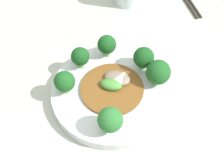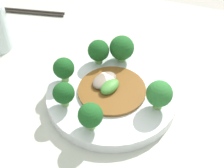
{
  "view_description": "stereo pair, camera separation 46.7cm",
  "coord_description": "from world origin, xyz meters",
  "px_view_note": "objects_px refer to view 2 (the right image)",
  "views": [
    {
      "loc": [
        0.41,
        -0.06,
        1.32
      ],
      "look_at": [
        0.01,
        -0.03,
        0.79
      ],
      "focal_mm": 50.0,
      "sensor_mm": 36.0,
      "label": 1
    },
    {
      "loc": [
        0.16,
        -0.45,
        1.22
      ],
      "look_at": [
        0.01,
        -0.03,
        0.79
      ],
      "focal_mm": 50.0,
      "sensor_mm": 36.0,
      "label": 2
    }
  ],
  "objects_px": {
    "broccoli_west": "(64,69)",
    "broccoli_southwest": "(64,93)",
    "plate": "(112,95)",
    "chopsticks": "(28,12)",
    "broccoli_south": "(90,116)",
    "broccoli_east": "(159,94)",
    "stirfry_center": "(110,87)",
    "broccoli_northwest": "(99,51)",
    "broccoli_north": "(121,48)"
  },
  "relations": [
    {
      "from": "plate",
      "to": "broccoli_west",
      "type": "relative_size",
      "value": 4.7
    },
    {
      "from": "chopsticks",
      "to": "broccoli_east",
      "type": "bearing_deg",
      "value": -29.37
    },
    {
      "from": "broccoli_south",
      "to": "broccoli_southwest",
      "type": "distance_m",
      "value": 0.08
    },
    {
      "from": "plate",
      "to": "broccoli_west",
      "type": "xyz_separation_m",
      "value": [
        -0.1,
        -0.0,
        0.05
      ]
    },
    {
      "from": "plate",
      "to": "broccoli_southwest",
      "type": "xyz_separation_m",
      "value": [
        -0.07,
        -0.07,
        0.04
      ]
    },
    {
      "from": "chopsticks",
      "to": "broccoli_west",
      "type": "bearing_deg",
      "value": -45.23
    },
    {
      "from": "broccoli_northwest",
      "to": "chopsticks",
      "type": "relative_size",
      "value": 0.27
    },
    {
      "from": "broccoli_southwest",
      "to": "broccoli_east",
      "type": "height_order",
      "value": "broccoli_east"
    },
    {
      "from": "broccoli_west",
      "to": "broccoli_east",
      "type": "xyz_separation_m",
      "value": [
        0.2,
        -0.01,
        0.0
      ]
    },
    {
      "from": "broccoli_west",
      "to": "broccoli_south",
      "type": "relative_size",
      "value": 1.01
    },
    {
      "from": "broccoli_north",
      "to": "stirfry_center",
      "type": "bearing_deg",
      "value": -84.74
    },
    {
      "from": "broccoli_west",
      "to": "chopsticks",
      "type": "bearing_deg",
      "value": 134.77
    },
    {
      "from": "broccoli_north",
      "to": "broccoli_northwest",
      "type": "relative_size",
      "value": 1.08
    },
    {
      "from": "plate",
      "to": "chopsticks",
      "type": "xyz_separation_m",
      "value": [
        -0.34,
        0.24,
        -0.01
      ]
    },
    {
      "from": "stirfry_center",
      "to": "broccoli_northwest",
      "type": "bearing_deg",
      "value": 126.36
    },
    {
      "from": "broccoli_west",
      "to": "broccoli_north",
      "type": "relative_size",
      "value": 0.92
    },
    {
      "from": "chopsticks",
      "to": "plate",
      "type": "bearing_deg",
      "value": -34.68
    },
    {
      "from": "broccoli_east",
      "to": "chopsticks",
      "type": "bearing_deg",
      "value": 150.63
    },
    {
      "from": "broccoli_west",
      "to": "broccoli_south",
      "type": "xyz_separation_m",
      "value": [
        0.1,
        -0.09,
        -0.0
      ]
    },
    {
      "from": "plate",
      "to": "broccoli_north",
      "type": "distance_m",
      "value": 0.11
    },
    {
      "from": "broccoli_west",
      "to": "broccoli_north",
      "type": "distance_m",
      "value": 0.14
    },
    {
      "from": "broccoli_north",
      "to": "broccoli_northwest",
      "type": "distance_m",
      "value": 0.05
    },
    {
      "from": "broccoli_south",
      "to": "broccoli_east",
      "type": "xyz_separation_m",
      "value": [
        0.1,
        0.09,
        0.0
      ]
    },
    {
      "from": "broccoli_east",
      "to": "broccoli_south",
      "type": "bearing_deg",
      "value": -138.86
    },
    {
      "from": "broccoli_southwest",
      "to": "chopsticks",
      "type": "bearing_deg",
      "value": 131.65
    },
    {
      "from": "broccoli_southwest",
      "to": "chopsticks",
      "type": "xyz_separation_m",
      "value": [
        -0.27,
        0.3,
        -0.05
      ]
    },
    {
      "from": "broccoli_northwest",
      "to": "broccoli_southwest",
      "type": "distance_m",
      "value": 0.14
    },
    {
      "from": "broccoli_west",
      "to": "broccoli_south",
      "type": "distance_m",
      "value": 0.14
    },
    {
      "from": "broccoli_north",
      "to": "broccoli_east",
      "type": "xyz_separation_m",
      "value": [
        0.11,
        -0.11,
        0.0
      ]
    },
    {
      "from": "broccoli_north",
      "to": "stirfry_center",
      "type": "distance_m",
      "value": 0.1
    },
    {
      "from": "broccoli_southwest",
      "to": "broccoli_north",
      "type": "bearing_deg",
      "value": 70.78
    },
    {
      "from": "broccoli_north",
      "to": "broccoli_southwest",
      "type": "bearing_deg",
      "value": -109.22
    },
    {
      "from": "broccoli_north",
      "to": "broccoli_northwest",
      "type": "height_order",
      "value": "broccoli_north"
    },
    {
      "from": "plate",
      "to": "broccoli_north",
      "type": "bearing_deg",
      "value": 98.47
    },
    {
      "from": "plate",
      "to": "stirfry_center",
      "type": "distance_m",
      "value": 0.02
    },
    {
      "from": "broccoli_northwest",
      "to": "stirfry_center",
      "type": "bearing_deg",
      "value": -53.64
    },
    {
      "from": "broccoli_east",
      "to": "broccoli_west",
      "type": "bearing_deg",
      "value": 178.13
    },
    {
      "from": "plate",
      "to": "broccoli_west",
      "type": "bearing_deg",
      "value": -177.67
    },
    {
      "from": "broccoli_west",
      "to": "chopsticks",
      "type": "xyz_separation_m",
      "value": [
        -0.24,
        0.24,
        -0.05
      ]
    },
    {
      "from": "broccoli_west",
      "to": "stirfry_center",
      "type": "distance_m",
      "value": 0.1
    },
    {
      "from": "broccoli_west",
      "to": "broccoli_southwest",
      "type": "bearing_deg",
      "value": -63.94
    },
    {
      "from": "broccoli_northwest",
      "to": "broccoli_east",
      "type": "height_order",
      "value": "broccoli_east"
    },
    {
      "from": "plate",
      "to": "broccoli_south",
      "type": "distance_m",
      "value": 0.11
    },
    {
      "from": "broccoli_northwest",
      "to": "stirfry_center",
      "type": "distance_m",
      "value": 0.09
    },
    {
      "from": "plate",
      "to": "broccoli_east",
      "type": "xyz_separation_m",
      "value": [
        0.1,
        -0.01,
        0.05
      ]
    },
    {
      "from": "plate",
      "to": "broccoli_southwest",
      "type": "distance_m",
      "value": 0.11
    },
    {
      "from": "broccoli_northwest",
      "to": "broccoli_east",
      "type": "bearing_deg",
      "value": -28.82
    },
    {
      "from": "broccoli_north",
      "to": "chopsticks",
      "type": "distance_m",
      "value": 0.36
    },
    {
      "from": "broccoli_northwest",
      "to": "broccoli_southwest",
      "type": "height_order",
      "value": "broccoli_northwest"
    },
    {
      "from": "broccoli_north",
      "to": "broccoli_south",
      "type": "height_order",
      "value": "broccoli_north"
    }
  ]
}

